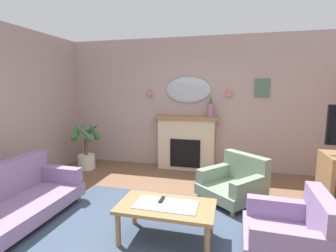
{
  "coord_description": "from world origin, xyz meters",
  "views": [
    {
      "loc": [
        0.73,
        -2.46,
        1.76
      ],
      "look_at": [
        -0.33,
        1.74,
        1.09
      ],
      "focal_mm": 26.92,
      "sensor_mm": 36.0,
      "label": 1
    }
  ],
  "objects_px": {
    "coffee_table": "(166,209)",
    "tv_remote": "(162,200)",
    "wall_mirror": "(188,90)",
    "mantel_vase_left": "(210,108)",
    "wall_sconce_left": "(150,92)",
    "fireplace": "(186,143)",
    "framed_picture": "(262,88)",
    "armchair_by_coffee_table": "(235,182)",
    "potted_plant_corner_palm": "(86,145)",
    "wall_sconce_right": "(229,92)",
    "armchair_beside_couch": "(294,230)",
    "floral_couch": "(12,199)"
  },
  "relations": [
    {
      "from": "wall_sconce_right",
      "to": "potted_plant_corner_palm",
      "type": "xyz_separation_m",
      "value": [
        -2.96,
        -0.62,
        -1.13
      ]
    },
    {
      "from": "coffee_table",
      "to": "potted_plant_corner_palm",
      "type": "relative_size",
      "value": 1.0
    },
    {
      "from": "floral_couch",
      "to": "fireplace",
      "type": "bearing_deg",
      "value": 56.4
    },
    {
      "from": "coffee_table",
      "to": "floral_couch",
      "type": "bearing_deg",
      "value": -177.08
    },
    {
      "from": "mantel_vase_left",
      "to": "armchair_by_coffee_table",
      "type": "height_order",
      "value": "mantel_vase_left"
    },
    {
      "from": "fireplace",
      "to": "armchair_by_coffee_table",
      "type": "bearing_deg",
      "value": -52.79
    },
    {
      "from": "wall_sconce_right",
      "to": "armchair_beside_couch",
      "type": "height_order",
      "value": "wall_sconce_right"
    },
    {
      "from": "mantel_vase_left",
      "to": "wall_sconce_left",
      "type": "relative_size",
      "value": 3.12
    },
    {
      "from": "wall_sconce_right",
      "to": "potted_plant_corner_palm",
      "type": "height_order",
      "value": "wall_sconce_right"
    },
    {
      "from": "wall_mirror",
      "to": "armchair_by_coffee_table",
      "type": "bearing_deg",
      "value": -55.53
    },
    {
      "from": "mantel_vase_left",
      "to": "framed_picture",
      "type": "relative_size",
      "value": 1.21
    },
    {
      "from": "wall_sconce_right",
      "to": "tv_remote",
      "type": "relative_size",
      "value": 0.88
    },
    {
      "from": "wall_sconce_right",
      "to": "tv_remote",
      "type": "distance_m",
      "value": 2.98
    },
    {
      "from": "mantel_vase_left",
      "to": "tv_remote",
      "type": "distance_m",
      "value": 2.69
    },
    {
      "from": "wall_sconce_left",
      "to": "framed_picture",
      "type": "xyz_separation_m",
      "value": [
        2.35,
        0.06,
        0.09
      ]
    },
    {
      "from": "fireplace",
      "to": "coffee_table",
      "type": "xyz_separation_m",
      "value": [
        0.24,
        -2.63,
        -0.19
      ]
    },
    {
      "from": "floral_couch",
      "to": "armchair_by_coffee_table",
      "type": "distance_m",
      "value": 3.16
    },
    {
      "from": "coffee_table",
      "to": "potted_plant_corner_palm",
      "type": "distance_m",
      "value": 3.15
    },
    {
      "from": "fireplace",
      "to": "framed_picture",
      "type": "distance_m",
      "value": 1.91
    },
    {
      "from": "fireplace",
      "to": "wall_mirror",
      "type": "bearing_deg",
      "value": 90.0
    },
    {
      "from": "wall_mirror",
      "to": "potted_plant_corner_palm",
      "type": "bearing_deg",
      "value": -162.33
    },
    {
      "from": "armchair_by_coffee_table",
      "to": "fireplace",
      "type": "bearing_deg",
      "value": 127.21
    },
    {
      "from": "fireplace",
      "to": "coffee_table",
      "type": "relative_size",
      "value": 1.24
    },
    {
      "from": "wall_sconce_right",
      "to": "coffee_table",
      "type": "relative_size",
      "value": 0.13
    },
    {
      "from": "wall_sconce_left",
      "to": "coffee_table",
      "type": "height_order",
      "value": "wall_sconce_left"
    },
    {
      "from": "framed_picture",
      "to": "armchair_by_coffee_table",
      "type": "bearing_deg",
      "value": -107.97
    },
    {
      "from": "wall_mirror",
      "to": "mantel_vase_left",
      "type": "bearing_deg",
      "value": -18.78
    },
    {
      "from": "wall_mirror",
      "to": "framed_picture",
      "type": "distance_m",
      "value": 1.5
    },
    {
      "from": "fireplace",
      "to": "framed_picture",
      "type": "xyz_separation_m",
      "value": [
        1.5,
        0.15,
        1.18
      ]
    },
    {
      "from": "coffee_table",
      "to": "tv_remote",
      "type": "xyz_separation_m",
      "value": [
        -0.08,
        0.09,
        0.07
      ]
    },
    {
      "from": "tv_remote",
      "to": "wall_sconce_right",
      "type": "bearing_deg",
      "value": 75.34
    },
    {
      "from": "wall_sconce_right",
      "to": "armchair_beside_couch",
      "type": "xyz_separation_m",
      "value": [
        0.74,
        -2.68,
        -1.35
      ]
    },
    {
      "from": "mantel_vase_left",
      "to": "tv_remote",
      "type": "relative_size",
      "value": 2.73
    },
    {
      "from": "coffee_table",
      "to": "potted_plant_corner_palm",
      "type": "bearing_deg",
      "value": 138.18
    },
    {
      "from": "tv_remote",
      "to": "coffee_table",
      "type": "bearing_deg",
      "value": -48.32
    },
    {
      "from": "wall_sconce_left",
      "to": "wall_sconce_right",
      "type": "relative_size",
      "value": 1.0
    },
    {
      "from": "tv_remote",
      "to": "armchair_by_coffee_table",
      "type": "height_order",
      "value": "armchair_by_coffee_table"
    },
    {
      "from": "armchair_by_coffee_table",
      "to": "tv_remote",
      "type": "bearing_deg",
      "value": -125.42
    },
    {
      "from": "mantel_vase_left",
      "to": "tv_remote",
      "type": "bearing_deg",
      "value": -97.68
    },
    {
      "from": "floral_couch",
      "to": "wall_sconce_right",
      "type": "bearing_deg",
      "value": 46.66
    },
    {
      "from": "wall_mirror",
      "to": "tv_remote",
      "type": "height_order",
      "value": "wall_mirror"
    },
    {
      "from": "wall_sconce_left",
      "to": "armchair_by_coffee_table",
      "type": "height_order",
      "value": "wall_sconce_left"
    },
    {
      "from": "tv_remote",
      "to": "floral_couch",
      "type": "xyz_separation_m",
      "value": [
        -1.98,
        -0.19,
        -0.13
      ]
    },
    {
      "from": "wall_mirror",
      "to": "coffee_table",
      "type": "height_order",
      "value": "wall_mirror"
    },
    {
      "from": "wall_sconce_right",
      "to": "wall_mirror",
      "type": "bearing_deg",
      "value": 176.63
    },
    {
      "from": "coffee_table",
      "to": "floral_couch",
      "type": "distance_m",
      "value": 2.06
    },
    {
      "from": "wall_sconce_left",
      "to": "wall_sconce_right",
      "type": "xyz_separation_m",
      "value": [
        1.7,
        0.0,
        0.0
      ]
    },
    {
      "from": "wall_sconce_left",
      "to": "armchair_by_coffee_table",
      "type": "xyz_separation_m",
      "value": [
        1.87,
        -1.43,
        -1.35
      ]
    },
    {
      "from": "fireplace",
      "to": "potted_plant_corner_palm",
      "type": "height_order",
      "value": "fireplace"
    },
    {
      "from": "wall_sconce_left",
      "to": "tv_remote",
      "type": "bearing_deg",
      "value": -68.99
    }
  ]
}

